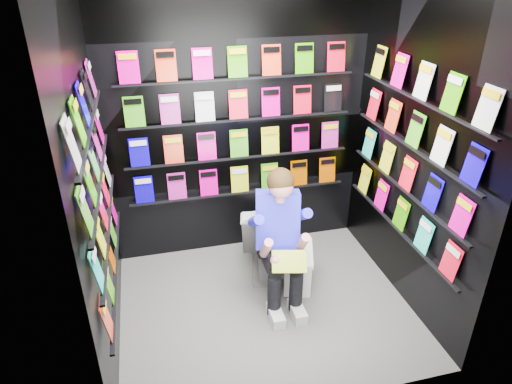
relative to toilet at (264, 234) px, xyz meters
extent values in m
plane|color=#595957|center=(-0.14, -0.54, -0.37)|extent=(2.40, 2.40, 0.00)
cube|color=black|center=(-0.14, 0.46, 0.93)|extent=(2.40, 0.04, 2.60)
cube|color=black|center=(-0.14, -1.54, 0.93)|extent=(2.40, 0.04, 2.60)
cube|color=black|center=(-1.34, -0.54, 0.93)|extent=(0.04, 2.00, 2.60)
cube|color=black|center=(1.06, -0.54, 0.93)|extent=(0.04, 2.00, 2.60)
imported|color=silver|center=(0.00, 0.00, 0.00)|extent=(0.58, 0.83, 0.73)
cube|color=white|center=(0.23, -0.30, -0.21)|extent=(0.35, 0.47, 0.31)
cube|color=white|center=(0.23, -0.30, -0.04)|extent=(0.38, 0.50, 0.03)
cube|color=green|center=(0.00, -0.73, 0.21)|extent=(0.30, 0.21, 0.11)
camera|label=1|loc=(-0.94, -3.43, 2.30)|focal=32.00mm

